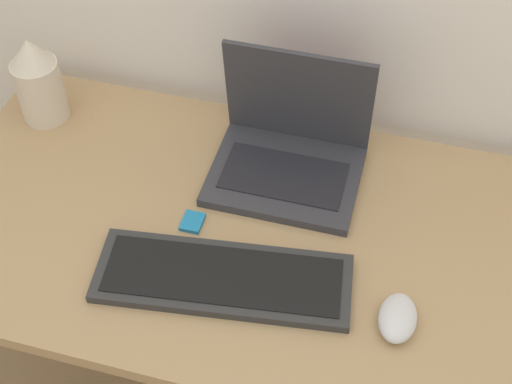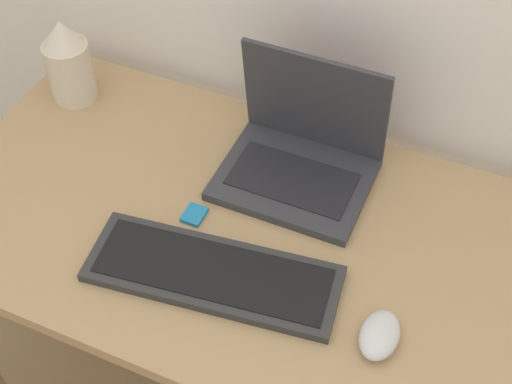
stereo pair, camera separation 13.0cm
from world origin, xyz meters
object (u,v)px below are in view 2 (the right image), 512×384
Objects in this scene: mouse at (379,335)px; mp3_player at (194,215)px; laptop at (301,152)px; keyboard at (213,273)px; vase at (68,61)px.

mouse is 2.07× the size of mp3_player.
laptop is 0.63× the size of keyboard.
vase is at bearing 147.25° from keyboard.
mp3_player is at bearing 163.54° from mouse.
vase is (-0.82, 0.33, 0.08)m from mouse.
vase reaches higher than mp3_player.
mouse reaches higher than keyboard.
keyboard is (-0.05, -0.31, -0.05)m from laptop.
mp3_player is at bearing -126.25° from laptop.
vase is at bearing 178.32° from laptop.
laptop is 2.97× the size of mouse.
laptop is at bearing 53.75° from mp3_player.
vase reaches higher than keyboard.
mp3_player is (0.41, -0.21, -0.09)m from vase.
laptop is at bearing 81.30° from keyboard.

